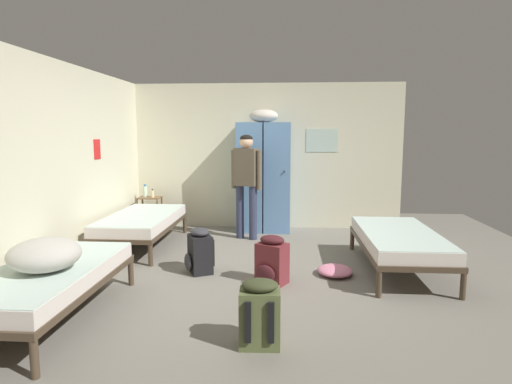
{
  "coord_description": "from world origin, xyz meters",
  "views": [
    {
      "loc": [
        0.39,
        -5.03,
        1.68
      ],
      "look_at": [
        0.0,
        0.25,
        0.95
      ],
      "focal_mm": 30.16,
      "sensor_mm": 36.0,
      "label": 1
    }
  ],
  "objects": [
    {
      "name": "ground_plane",
      "position": [
        0.0,
        0.0,
        0.0
      ],
      "size": [
        8.09,
        8.09,
        0.0
      ],
      "primitive_type": "plane",
      "color": "slate"
    },
    {
      "name": "room_backdrop",
      "position": [
        -1.2,
        1.24,
        1.27
      ],
      "size": [
        4.73,
        5.12,
        2.53
      ],
      "color": "beige",
      "rests_on": "ground_plane"
    },
    {
      "name": "locker_bank",
      "position": [
        -0.01,
        2.25,
        0.97
      ],
      "size": [
        0.9,
        0.55,
        2.07
      ],
      "color": "#5B84B2",
      "rests_on": "ground_plane"
    },
    {
      "name": "shelf_unit",
      "position": [
        -2.01,
        2.21,
        0.35
      ],
      "size": [
        0.38,
        0.3,
        0.57
      ],
      "color": "brown",
      "rests_on": "ground_plane"
    },
    {
      "name": "bed_left_front",
      "position": [
        -1.76,
        -1.47,
        0.38
      ],
      "size": [
        0.9,
        1.9,
        0.49
      ],
      "color": "#473828",
      "rests_on": "ground_plane"
    },
    {
      "name": "bed_right",
      "position": [
        1.76,
        0.2,
        0.38
      ],
      "size": [
        0.9,
        1.9,
        0.49
      ],
      "color": "#473828",
      "rests_on": "ground_plane"
    },
    {
      "name": "bed_left_rear",
      "position": [
        -1.76,
        1.06,
        0.38
      ],
      "size": [
        0.9,
        1.9,
        0.49
      ],
      "color": "#473828",
      "rests_on": "ground_plane"
    },
    {
      "name": "bedding_heap",
      "position": [
        -1.71,
        -1.55,
        0.63
      ],
      "size": [
        0.61,
        0.6,
        0.29
      ],
      "color": "#B7B2A8",
      "rests_on": "bed_left_front"
    },
    {
      "name": "person_traveler",
      "position": [
        -0.25,
        1.66,
        1.0
      ],
      "size": [
        0.5,
        0.32,
        1.65
      ],
      "color": "#2D334C",
      "rests_on": "ground_plane"
    },
    {
      "name": "water_bottle",
      "position": [
        -2.09,
        2.23,
        0.67
      ],
      "size": [
        0.07,
        0.07,
        0.22
      ],
      "color": "silver",
      "rests_on": "shelf_unit"
    },
    {
      "name": "lotion_bottle",
      "position": [
        -1.94,
        2.17,
        0.64
      ],
      "size": [
        0.05,
        0.05,
        0.15
      ],
      "color": "beige",
      "rests_on": "shelf_unit"
    },
    {
      "name": "backpack_maroon",
      "position": [
        0.22,
        -0.38,
        0.26
      ],
      "size": [
        0.4,
        0.41,
        0.55
      ],
      "color": "maroon",
      "rests_on": "ground_plane"
    },
    {
      "name": "backpack_black",
      "position": [
        -0.66,
        -0.06,
        0.26
      ],
      "size": [
        0.41,
        0.39,
        0.55
      ],
      "color": "black",
      "rests_on": "ground_plane"
    },
    {
      "name": "backpack_olive",
      "position": [
        0.18,
        -1.8,
        0.26
      ],
      "size": [
        0.33,
        0.35,
        0.55
      ],
      "color": "#566038",
      "rests_on": "ground_plane"
    },
    {
      "name": "clothes_pile_pink",
      "position": [
        0.97,
        -0.04,
        0.05
      ],
      "size": [
        0.41,
        0.45,
        0.11
      ],
      "color": "pink",
      "rests_on": "ground_plane"
    }
  ]
}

